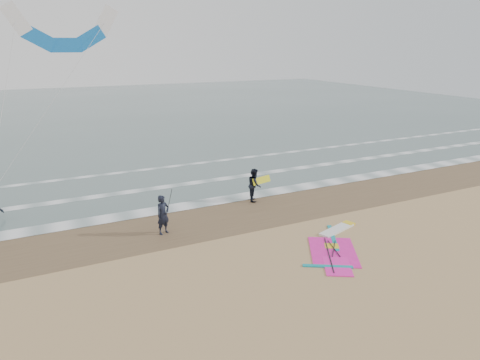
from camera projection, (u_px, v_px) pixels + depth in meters
name	position (u px, v px, depth m)	size (l,w,h in m)	color
ground	(294.00, 263.00, 17.65)	(120.00, 120.00, 0.00)	tan
sea_water	(105.00, 111.00, 58.87)	(120.00, 80.00, 0.02)	#47605E
wet_sand_band	(233.00, 214.00, 22.80)	(120.00, 5.00, 0.01)	brown
foam_waterline	(203.00, 190.00, 26.60)	(120.00, 9.15, 0.02)	white
windsurf_rig	(335.00, 245.00, 19.17)	(4.76, 4.51, 0.11)	white
person_standing	(163.00, 215.00, 20.16)	(0.70, 0.46, 1.92)	black
person_walking	(254.00, 185.00, 24.54)	(0.93, 0.72, 1.91)	black
held_pole	(169.00, 205.00, 20.15)	(0.17, 0.86, 1.82)	black
carried_kiteboard	(262.00, 180.00, 24.54)	(1.30, 0.51, 0.39)	yellow
surf_kite	(64.00, 33.00, 23.50)	(7.73, 2.87, 9.59)	white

